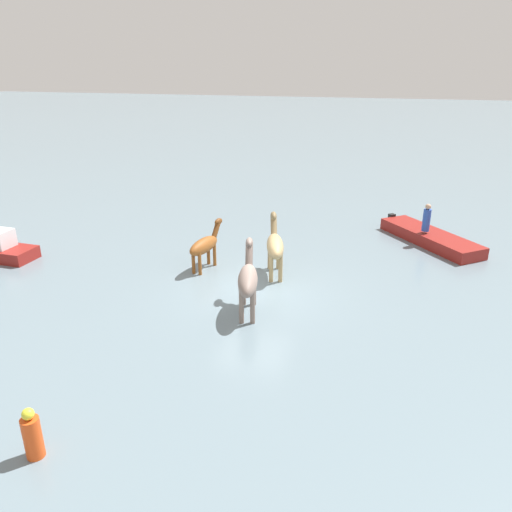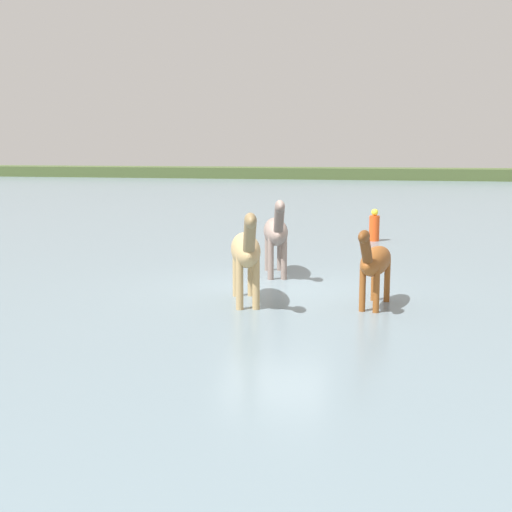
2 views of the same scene
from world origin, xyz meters
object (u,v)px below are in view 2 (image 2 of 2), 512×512
Objects in this scene: horse_gray_outer at (276,232)px; buoy_channel_marker at (374,227)px; horse_dun_straggler at (246,251)px; horse_lead at (375,262)px.

horse_gray_outer is 2.30× the size of buoy_channel_marker.
horse_gray_outer is 3.15m from horse_dun_straggler.
horse_dun_straggler is at bearing -74.08° from horse_lead.
horse_gray_outer reaches higher than buoy_channel_marker.
horse_lead is 1.95× the size of buoy_channel_marker.
horse_gray_outer is 3.90m from horse_lead.
horse_dun_straggler reaches higher than horse_lead.
horse_lead reaches higher than buoy_channel_marker.
horse_dun_straggler is 2.29× the size of buoy_channel_marker.
horse_gray_outer and horse_dun_straggler have the same top height.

